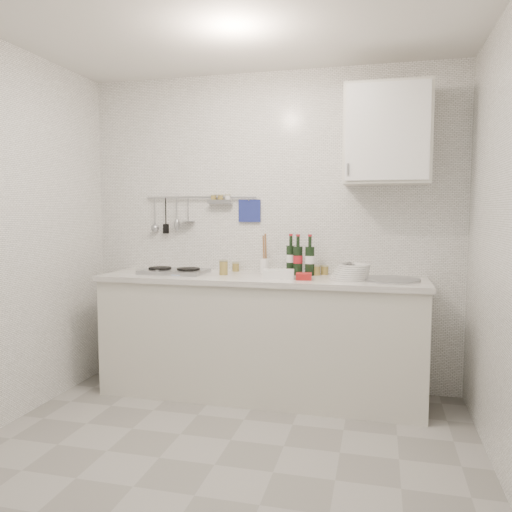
{
  "coord_description": "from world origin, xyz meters",
  "views": [
    {
      "loc": [
        0.87,
        -2.52,
        1.41
      ],
      "look_at": [
        0.01,
        0.9,
        1.09
      ],
      "focal_mm": 35.0,
      "sensor_mm": 36.0,
      "label": 1
    }
  ],
  "objects_px": {
    "plate_stack_sink": "(351,272)",
    "utensil_crock": "(264,264)",
    "wall_cabinet": "(387,135)",
    "plate_stack_hob": "(182,272)",
    "wine_bottles": "(299,255)"
  },
  "relations": [
    {
      "from": "plate_stack_sink",
      "to": "utensil_crock",
      "type": "distance_m",
      "value": 0.72
    },
    {
      "from": "plate_stack_hob",
      "to": "plate_stack_sink",
      "type": "relative_size",
      "value": 0.91
    },
    {
      "from": "plate_stack_hob",
      "to": "wall_cabinet",
      "type": "bearing_deg",
      "value": 5.74
    },
    {
      "from": "wine_bottles",
      "to": "wall_cabinet",
      "type": "bearing_deg",
      "value": -2.8
    },
    {
      "from": "wine_bottles",
      "to": "utensil_crock",
      "type": "relative_size",
      "value": 0.99
    },
    {
      "from": "plate_stack_sink",
      "to": "wine_bottles",
      "type": "distance_m",
      "value": 0.45
    },
    {
      "from": "plate_stack_hob",
      "to": "wine_bottles",
      "type": "relative_size",
      "value": 0.85
    },
    {
      "from": "wall_cabinet",
      "to": "plate_stack_sink",
      "type": "distance_m",
      "value": 1.01
    },
    {
      "from": "wine_bottles",
      "to": "utensil_crock",
      "type": "bearing_deg",
      "value": 169.48
    },
    {
      "from": "plate_stack_sink",
      "to": "utensil_crock",
      "type": "height_order",
      "value": "utensil_crock"
    },
    {
      "from": "wall_cabinet",
      "to": "plate_stack_hob",
      "type": "relative_size",
      "value": 2.65
    },
    {
      "from": "wall_cabinet",
      "to": "wine_bottles",
      "type": "xyz_separation_m",
      "value": [
        -0.63,
        0.03,
        -0.87
      ]
    },
    {
      "from": "plate_stack_sink",
      "to": "wine_bottles",
      "type": "relative_size",
      "value": 0.93
    },
    {
      "from": "wall_cabinet",
      "to": "utensil_crock",
      "type": "height_order",
      "value": "wall_cabinet"
    },
    {
      "from": "plate_stack_hob",
      "to": "plate_stack_sink",
      "type": "bearing_deg",
      "value": 0.95
    }
  ]
}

